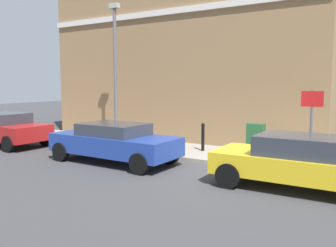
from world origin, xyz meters
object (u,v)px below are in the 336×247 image
(street_sign, at_px, (312,118))
(lamppost, at_px, (115,67))
(car_red, at_px, (4,129))
(utility_cabinet, at_px, (256,142))
(car_yellow, at_px, (302,161))
(bollard_near_cabinet, at_px, (203,136))
(car_blue, at_px, (114,142))

(street_sign, relative_size, lamppost, 0.40)
(car_red, distance_m, lamppost, 5.47)
(car_red, bearing_deg, utility_cabinet, -165.53)
(car_yellow, relative_size, bollard_near_cabinet, 4.16)
(car_blue, height_order, bollard_near_cabinet, car_blue)
(car_blue, height_order, lamppost, lamppost)
(car_yellow, xyz_separation_m, lamppost, (2.36, 7.93, 2.59))
(utility_cabinet, bearing_deg, street_sign, -117.19)
(car_blue, xyz_separation_m, street_sign, (1.66, -5.86, 0.95))
(car_yellow, distance_m, bollard_near_cabinet, 4.81)
(car_red, distance_m, utility_cabinet, 10.45)
(street_sign, xyz_separation_m, lamppost, (0.79, 7.84, 1.64))
(car_yellow, distance_m, car_blue, 5.96)
(car_blue, xyz_separation_m, utility_cabinet, (2.63, -3.96, -0.03))
(bollard_near_cabinet, xyz_separation_m, lamppost, (-0.28, 3.91, 2.60))
(lamppost, bearing_deg, car_yellow, -106.54)
(car_red, bearing_deg, street_sign, -172.22)
(utility_cabinet, distance_m, bollard_near_cabinet, 2.03)
(street_sign, bearing_deg, utility_cabinet, 62.81)
(car_blue, distance_m, utility_cabinet, 4.76)
(car_yellow, bearing_deg, utility_cabinet, -52.35)
(car_blue, relative_size, lamppost, 0.78)
(car_yellow, relative_size, utility_cabinet, 3.76)
(car_blue, distance_m, car_red, 6.17)
(car_yellow, distance_m, lamppost, 8.67)
(street_sign, bearing_deg, car_yellow, -176.56)
(car_yellow, distance_m, car_red, 12.13)
(car_red, relative_size, utility_cabinet, 3.65)
(bollard_near_cabinet, bearing_deg, car_red, 108.21)
(utility_cabinet, bearing_deg, car_yellow, -141.85)
(lamppost, bearing_deg, utility_cabinet, -88.22)
(utility_cabinet, distance_m, lamppost, 6.49)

